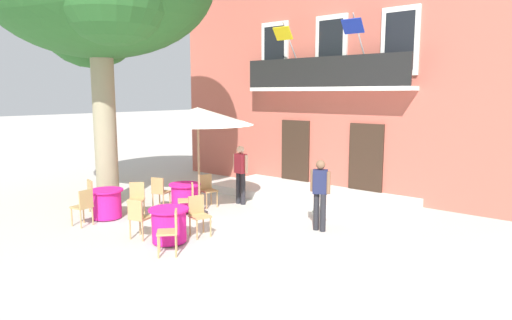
{
  "coord_description": "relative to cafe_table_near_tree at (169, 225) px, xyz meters",
  "views": [
    {
      "loc": [
        7.82,
        -7.58,
        3.2
      ],
      "look_at": [
        -0.33,
        2.29,
        1.3
      ],
      "focal_mm": 31.52,
      "sensor_mm": 36.0,
      "label": 1
    }
  ],
  "objects": [
    {
      "name": "cafe_table_front",
      "position": [
        -2.74,
        0.21,
        0.0
      ],
      "size": [
        0.86,
        0.86,
        0.76
      ],
      "color": "#DB1984",
      "rests_on": "ground"
    },
    {
      "name": "pedestrian_mid_plaza",
      "position": [
        2.04,
        2.82,
        0.56
      ],
      "size": [
        0.53,
        0.36,
        1.69
      ],
      "color": "#232328",
      "rests_on": "ground"
    },
    {
      "name": "entrance_step_platform",
      "position": [
        0.08,
        5.37,
        -0.27
      ],
      "size": [
        6.16,
        2.37,
        0.25
      ],
      "primitive_type": "cube",
      "color": "silver",
      "rests_on": "ground"
    },
    {
      "name": "cafe_chair_middle_2",
      "position": [
        -2.44,
        1.69,
        0.14
      ],
      "size": [
        0.51,
        0.51,
        0.91
      ],
      "color": "tan",
      "rests_on": "ground"
    },
    {
      "name": "cafe_chair_middle_0",
      "position": [
        -1.13,
        1.58,
        0.14
      ],
      "size": [
        0.56,
        0.56,
        0.91
      ],
      "color": "tan",
      "rests_on": "ground"
    },
    {
      "name": "cafe_chair_near_tree_0",
      "position": [
        0.13,
        0.74,
        0.14
      ],
      "size": [
        0.49,
        0.49,
        0.91
      ],
      "color": "tan",
      "rests_on": "ground"
    },
    {
      "name": "cafe_chair_front_0",
      "position": [
        -2.56,
        -0.52,
        0.14
      ],
      "size": [
        0.45,
        0.45,
        0.91
      ],
      "color": "tan",
      "rests_on": "ground"
    },
    {
      "name": "building_facade",
      "position": [
        0.09,
        8.54,
        3.36
      ],
      "size": [
        13.0,
        5.09,
        7.5
      ],
      "color": "#BC5B4C",
      "rests_on": "ground"
    },
    {
      "name": "cafe_table_near_tree",
      "position": [
        0.0,
        0.0,
        0.0
      ],
      "size": [
        0.86,
        0.86,
        0.76
      ],
      "color": "#DB1984",
      "rests_on": "ground"
    },
    {
      "name": "pedestrian_near_entrance",
      "position": [
        -1.1,
        3.57,
        0.58
      ],
      "size": [
        0.53,
        0.27,
        1.71
      ],
      "color": "#232328",
      "rests_on": "ground"
    },
    {
      "name": "cafe_chair_front_1",
      "position": [
        -2.25,
        0.78,
        0.14
      ],
      "size": [
        0.57,
        0.57,
        0.91
      ],
      "color": "tan",
      "rests_on": "ground"
    },
    {
      "name": "cafe_chair_front_2",
      "position": [
        -3.49,
        0.32,
        0.14
      ],
      "size": [
        0.48,
        0.48,
        0.91
      ],
      "color": "tan",
      "rests_on": "ground"
    },
    {
      "name": "cafe_table_middle",
      "position": [
        -1.75,
        2.0,
        0.0
      ],
      "size": [
        0.86,
        0.86,
        0.76
      ],
      "color": "#DB1984",
      "rests_on": "ground"
    },
    {
      "name": "cafe_chair_near_tree_1",
      "position": [
        -0.7,
        -0.27,
        0.14
      ],
      "size": [
        0.49,
        0.49,
        0.91
      ],
      "color": "tan",
      "rests_on": "ground"
    },
    {
      "name": "ground_plane",
      "position": [
        -0.42,
        1.56,
        -0.39
      ],
      "size": [
        120.0,
        120.0,
        0.0
      ],
      "primitive_type": "plane",
      "color": "beige"
    },
    {
      "name": "cafe_chair_middle_1",
      "position": [
        -1.63,
        2.75,
        0.14
      ],
      "size": [
        0.49,
        0.49,
        0.91
      ],
      "color": "tan",
      "rests_on": "ground"
    },
    {
      "name": "cafe_umbrella",
      "position": [
        -1.14,
        1.97,
        2.22
      ],
      "size": [
        2.9,
        2.9,
        2.85
      ],
      "color": "#997A56",
      "rests_on": "ground"
    },
    {
      "name": "cafe_chair_near_tree_2",
      "position": [
        0.61,
        -0.45,
        0.14
      ],
      "size": [
        0.57,
        0.57,
        0.91
      ],
      "color": "tan",
      "rests_on": "ground"
    }
  ]
}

